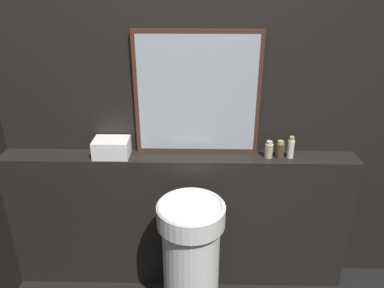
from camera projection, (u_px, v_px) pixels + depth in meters
name	position (u px, v px, depth m)	size (l,w,h in m)	color
wall_back	(178.00, 107.00, 2.35)	(8.00, 0.06, 2.50)	black
vanity_counter	(179.00, 220.00, 2.55)	(2.26, 0.18, 0.97)	black
pedestal_sink	(191.00, 261.00, 2.23)	(0.39, 0.39, 0.85)	white
mirror	(197.00, 95.00, 2.26)	(0.76, 0.03, 0.76)	#47281E
towel_stack	(112.00, 148.00, 2.34)	(0.22, 0.16, 0.11)	white
shampoo_bottle	(269.00, 150.00, 2.32)	(0.05, 0.05, 0.11)	#C6B284
conditioner_bottle	(280.00, 150.00, 2.32)	(0.05, 0.05, 0.11)	#4C3823
lotion_bottle	(291.00, 148.00, 2.31)	(0.04, 0.04, 0.14)	white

